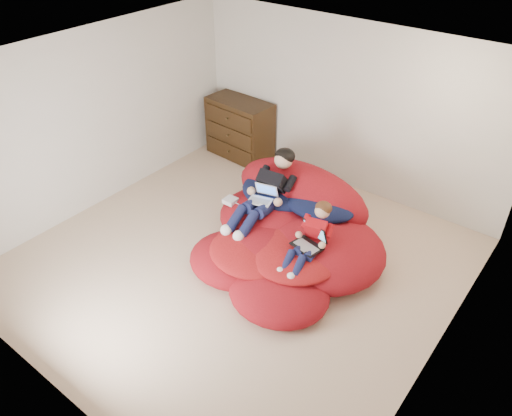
{
  "coord_description": "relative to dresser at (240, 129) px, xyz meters",
  "views": [
    {
      "loc": [
        3.14,
        -3.67,
        4.15
      ],
      "look_at": [
        0.07,
        0.29,
        0.7
      ],
      "focal_mm": 35.0,
      "sensor_mm": 36.0,
      "label": 1
    }
  ],
  "objects": [
    {
      "name": "dresser",
      "position": [
        0.0,
        0.0,
        0.0
      ],
      "size": [
        1.14,
        0.65,
        0.99
      ],
      "color": "black",
      "rests_on": "ground"
    },
    {
      "name": "power_adapter",
      "position": [
        1.2,
        -1.67,
        -0.08
      ],
      "size": [
        0.17,
        0.17,
        0.06
      ],
      "primitive_type": "cube",
      "rotation": [
        0.0,
        0.0,
        0.01
      ],
      "color": "silver",
      "rests_on": "beanbag_pile"
    },
    {
      "name": "laptop_white",
      "position": [
        1.68,
        -1.57,
        0.14
      ],
      "size": [
        0.34,
        0.36,
        0.21
      ],
      "color": "silver",
      "rests_on": "older_boy"
    },
    {
      "name": "laptop_black",
      "position": [
        2.6,
        -1.88,
        0.06
      ],
      "size": [
        0.39,
        0.39,
        0.25
      ],
      "color": "black",
      "rests_on": "younger_boy"
    },
    {
      "name": "room_shell",
      "position": [
        1.76,
        -2.21,
        -0.28
      ],
      "size": [
        5.1,
        5.1,
        2.77
      ],
      "color": "tan",
      "rests_on": "ground"
    },
    {
      "name": "beanbag_pile",
      "position": [
        2.11,
        -1.59,
        -0.23
      ],
      "size": [
        2.53,
        2.49,
        0.94
      ],
      "color": "maroon",
      "rests_on": "ground"
    },
    {
      "name": "younger_boy",
      "position": [
        2.6,
        -1.85,
        0.11
      ],
      "size": [
        0.33,
        0.89,
        0.63
      ],
      "color": "red",
      "rests_on": "beanbag_pile"
    },
    {
      "name": "cream_pillow",
      "position": [
        1.44,
        -0.83,
        0.12
      ],
      "size": [
        0.42,
        0.26,
        0.26
      ],
      "primitive_type": "ellipsoid",
      "color": "beige",
      "rests_on": "beanbag_pile"
    },
    {
      "name": "older_boy",
      "position": [
        1.68,
        -1.45,
        0.2
      ],
      "size": [
        0.4,
        1.3,
        0.78
      ],
      "color": "black",
      "rests_on": "beanbag_pile"
    }
  ]
}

